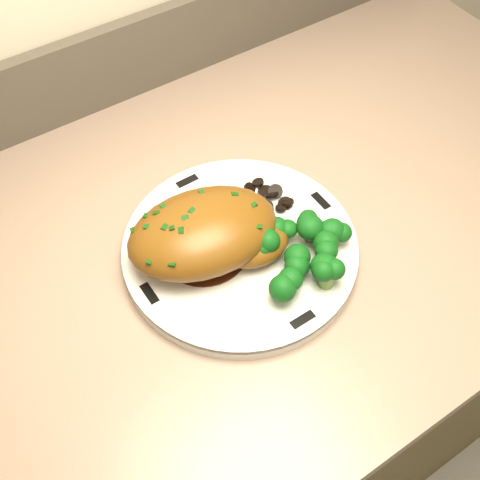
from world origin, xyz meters
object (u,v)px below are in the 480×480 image
plate (240,250)px  broccoli_florets (303,249)px  chicken_breast (209,234)px  counter (62,479)px

plate → broccoli_florets: broccoli_florets is taller
broccoli_florets → chicken_breast: bearing=138.7°
counter → chicken_breast: 0.54m
counter → plate: (0.32, -0.03, 0.41)m
counter → plate: 0.53m
counter → chicken_breast: (0.29, -0.01, 0.46)m
plate → broccoli_florets: bearing=-51.6°
counter → plate: size_ratio=6.63×
counter → plate: bearing=-4.7°
chicken_breast → plate: bearing=-9.4°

